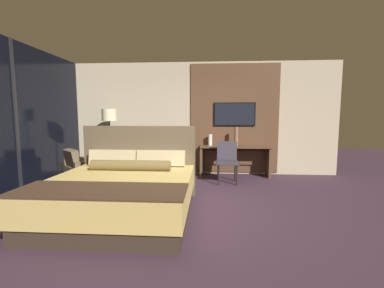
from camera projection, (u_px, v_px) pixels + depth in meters
ground_plane at (182, 209)px, 4.08m from camera, size 16.00×16.00×0.00m
wall_back_tv_panel at (198, 119)px, 6.50m from camera, size 7.20×0.09×2.80m
wall_left_window at (15, 124)px, 4.53m from camera, size 0.06×6.00×2.80m
bed at (123, 191)px, 3.84m from camera, size 2.07×2.13×1.29m
desk at (234, 156)px, 6.28m from camera, size 1.68×0.46×0.75m
tv at (234, 114)px, 6.35m from camera, size 1.02×0.04×0.58m
desk_chair at (227, 158)px, 5.68m from camera, size 0.48×0.48×0.91m
armchair_by_window at (85, 172)px, 5.54m from camera, size 1.01×1.01×0.78m
floor_lamp at (109, 120)px, 6.10m from camera, size 0.34×0.34×1.63m
vase_tall at (236, 137)px, 6.17m from camera, size 0.08×0.08×0.46m
vase_short at (210, 140)px, 6.34m from camera, size 0.10×0.10×0.27m
book at (225, 145)px, 6.18m from camera, size 0.25×0.19×0.03m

